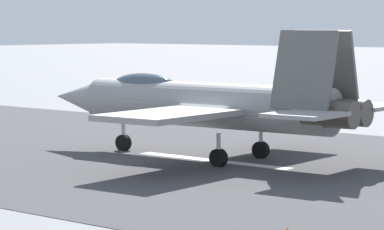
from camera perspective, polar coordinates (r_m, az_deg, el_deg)
ground_plane at (r=42.43m, az=1.28°, el=-2.69°), size 400.00×400.00×0.00m
runway_strip at (r=42.41m, az=1.30°, el=-2.68°), size 240.00×26.00×0.02m
fighter_jet at (r=42.78m, az=0.76°, el=0.68°), size 16.89×13.64×5.65m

